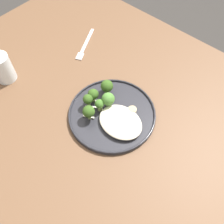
{
  "coord_description": "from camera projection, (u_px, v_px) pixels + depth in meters",
  "views": [
    {
      "loc": [
        0.32,
        -0.35,
        1.44
      ],
      "look_at": [
        0.03,
        -0.02,
        0.76
      ],
      "focal_mm": 39.43,
      "sensor_mm": 36.0,
      "label": 1
    }
  ],
  "objects": [
    {
      "name": "dinner_plate",
      "position": [
        112.0,
        114.0,
        0.82
      ],
      "size": [
        0.29,
        0.29,
        0.02
      ],
      "color": "#232328",
      "rests_on": "wooden_dining_table"
    },
    {
      "name": "noodle_bed",
      "position": [
        120.0,
        122.0,
        0.78
      ],
      "size": [
        0.15,
        0.12,
        0.03
      ],
      "color": "beige",
      "rests_on": "dinner_plate"
    },
    {
      "name": "broccoli_floret_beside_noodles",
      "position": [
        107.0,
        99.0,
        0.8
      ],
      "size": [
        0.04,
        0.04,
        0.06
      ],
      "color": "#7A994C",
      "rests_on": "dinner_plate"
    },
    {
      "name": "dinner_fork",
      "position": [
        85.0,
        45.0,
        1.01
      ],
      "size": [
        0.1,
        0.17,
        0.0
      ],
      "color": "silver",
      "rests_on": "wooden_dining_table"
    },
    {
      "name": "onion_sliver_pale_crescent",
      "position": [
        99.0,
        105.0,
        0.83
      ],
      "size": [
        0.05,
        0.02,
        0.0
      ],
      "primitive_type": "cube",
      "rotation": [
        0.0,
        0.0,
        6.04
      ],
      "color": "silver",
      "rests_on": "dinner_plate"
    },
    {
      "name": "seared_scallop_tiny_bay",
      "position": [
        121.0,
        126.0,
        0.78
      ],
      "size": [
        0.02,
        0.02,
        0.01
      ],
      "color": "beige",
      "rests_on": "dinner_plate"
    },
    {
      "name": "seared_scallop_rear_pale",
      "position": [
        116.0,
        109.0,
        0.81
      ],
      "size": [
        0.02,
        0.02,
        0.01
      ],
      "color": "#E5C689",
      "rests_on": "dinner_plate"
    },
    {
      "name": "seared_scallop_large_seared",
      "position": [
        129.0,
        124.0,
        0.78
      ],
      "size": [
        0.03,
        0.03,
        0.02
      ],
      "color": "beige",
      "rests_on": "dinner_plate"
    },
    {
      "name": "water_glass",
      "position": [
        3.0,
        70.0,
        0.88
      ],
      "size": [
        0.07,
        0.07,
        0.1
      ],
      "color": "silver",
      "rests_on": "wooden_dining_table"
    },
    {
      "name": "seared_scallop_tilted_round",
      "position": [
        132.0,
        110.0,
        0.81
      ],
      "size": [
        0.03,
        0.03,
        0.02
      ],
      "color": "beige",
      "rests_on": "dinner_plate"
    },
    {
      "name": "broccoli_floret_tall_stalk",
      "position": [
        88.0,
        100.0,
        0.8
      ],
      "size": [
        0.03,
        0.03,
        0.05
      ],
      "color": "#89A356",
      "rests_on": "dinner_plate"
    },
    {
      "name": "broccoli_floret_left_leaning",
      "position": [
        93.0,
        95.0,
        0.81
      ],
      "size": [
        0.04,
        0.04,
        0.06
      ],
      "color": "#89A356",
      "rests_on": "dinner_plate"
    },
    {
      "name": "onion_sliver_curled_piece",
      "position": [
        89.0,
        117.0,
        0.8
      ],
      "size": [
        0.04,
        0.02,
        0.0
      ],
      "primitive_type": "cube",
      "rotation": [
        0.0,
        0.0,
        3.64
      ],
      "color": "silver",
      "rests_on": "dinner_plate"
    },
    {
      "name": "broccoli_floret_small_sprig",
      "position": [
        99.0,
        104.0,
        0.8
      ],
      "size": [
        0.03,
        0.03,
        0.05
      ],
      "color": "#89A356",
      "rests_on": "dinner_plate"
    },
    {
      "name": "onion_sliver_short_strip",
      "position": [
        92.0,
        107.0,
        0.82
      ],
      "size": [
        0.04,
        0.03,
        0.0
      ],
      "primitive_type": "cube",
      "rotation": [
        0.0,
        0.0,
        0.63
      ],
      "color": "silver",
      "rests_on": "dinner_plate"
    },
    {
      "name": "wooden_dining_table",
      "position": [
        110.0,
        119.0,
        0.91
      ],
      "size": [
        1.4,
        1.0,
        0.74
      ],
      "color": "brown",
      "rests_on": "ground"
    },
    {
      "name": "ground",
      "position": [
        110.0,
        177.0,
        1.46
      ],
      "size": [
        6.0,
        6.0,
        0.0
      ],
      "primitive_type": "plane",
      "color": "#2D2B28"
    },
    {
      "name": "broccoli_floret_near_rim",
      "position": [
        89.0,
        112.0,
        0.77
      ],
      "size": [
        0.04,
        0.04,
        0.06
      ],
      "color": "#89A356",
      "rests_on": "dinner_plate"
    },
    {
      "name": "broccoli_floret_front_edge",
      "position": [
        107.0,
        86.0,
        0.84
      ],
      "size": [
        0.04,
        0.04,
        0.06
      ],
      "color": "#89A356",
      "rests_on": "dinner_plate"
    }
  ]
}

